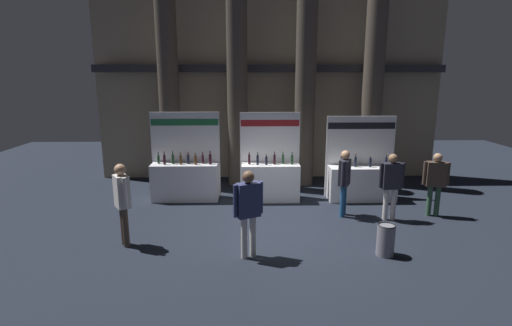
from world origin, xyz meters
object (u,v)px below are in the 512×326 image
exhibitor_booth_2 (361,179)px  visitor_2 (391,181)px  exhibitor_booth_1 (270,178)px  visitor_3 (344,177)px  visitor_4 (248,206)px  trash_bin (386,240)px  visitor_0 (436,179)px  visitor_1 (122,198)px  exhibitor_booth_0 (185,178)px

exhibitor_booth_2 → visitor_2: bearing=-81.5°
exhibitor_booth_1 → exhibitor_booth_2: 2.57m
visitor_3 → visitor_4: (-2.38, -2.21, 0.04)m
exhibitor_booth_2 → trash_bin: bearing=-98.4°
visitor_0 → exhibitor_booth_1: bearing=-8.7°
exhibitor_booth_1 → visitor_2: (2.81, -1.63, 0.36)m
exhibitor_booth_1 → exhibitor_booth_2: exhibitor_booth_1 is taller
visitor_0 → visitor_2: bearing=22.2°
exhibitor_booth_1 → visitor_3: (1.75, -1.33, 0.37)m
exhibitor_booth_2 → visitor_1: 6.46m
exhibitor_booth_0 → visitor_0: size_ratio=1.53×
exhibitor_booth_0 → visitor_4: size_ratio=1.41×
exhibitor_booth_0 → exhibitor_booth_1: bearing=-2.2°
exhibitor_booth_1 → visitor_1: size_ratio=1.40×
visitor_4 → visitor_3: bearing=18.7°
trash_bin → visitor_2: visitor_2 is taller
exhibitor_booth_0 → visitor_1: size_ratio=1.41×
trash_bin → visitor_4: size_ratio=0.37×
exhibitor_booth_0 → visitor_1: bearing=-104.6°
trash_bin → visitor_3: 2.31m
trash_bin → visitor_0: visitor_0 is taller
visitor_2 → visitor_4: 3.93m
visitor_0 → visitor_3: (-2.25, 0.05, 0.04)m
trash_bin → visitor_2: bearing=68.3°
visitor_2 → visitor_3: bearing=-17.3°
exhibitor_booth_2 → visitor_2: size_ratio=1.42×
exhibitor_booth_2 → visitor_4: 4.77m
exhibitor_booth_0 → visitor_3: size_ratio=1.46×
exhibitor_booth_1 → visitor_2: 3.27m
exhibitor_booth_0 → visitor_0: (6.39, -1.48, 0.34)m
exhibitor_booth_0 → exhibitor_booth_1: size_ratio=1.00×
exhibitor_booth_1 → visitor_0: bearing=-19.1°
exhibitor_booth_2 → visitor_4: size_ratio=1.35×
trash_bin → visitor_0: 2.96m
exhibitor_booth_2 → visitor_2: exhibitor_booth_2 is taller
visitor_3 → visitor_0: bearing=-66.7°
exhibitor_booth_0 → trash_bin: size_ratio=3.84×
exhibitor_booth_0 → trash_bin: bearing=-39.1°
visitor_0 → exhibitor_booth_2: bearing=-32.7°
visitor_2 → visitor_3: 1.10m
visitor_1 → visitor_3: 5.19m
visitor_1 → visitor_2: 6.13m
exhibitor_booth_0 → visitor_0: exhibitor_booth_0 is taller
exhibitor_booth_1 → visitor_2: size_ratio=1.49×
exhibitor_booth_2 → visitor_3: exhibitor_booth_2 is taller
trash_bin → visitor_4: (-2.68, -0.02, 0.72)m
trash_bin → visitor_3: visitor_3 is taller
visitor_2 → exhibitor_booth_2: bearing=-83.0°
visitor_2 → visitor_4: size_ratio=0.95×
exhibitor_booth_0 → visitor_4: bearing=-64.2°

